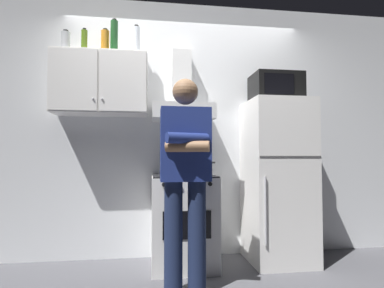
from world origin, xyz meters
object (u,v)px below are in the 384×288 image
object	(u,v)px
range_hood	(182,102)
microwave	(276,88)
refrigerator	(277,180)
bottle_wine_green	(114,37)
cooking_pot	(199,167)
bottle_liquor_amber	(105,43)
bottle_canister_steel	(66,42)
bottle_vodka_clear	(136,41)
bottle_olive_oil	(84,42)
stove_oven	(183,220)
upper_cabinet	(101,84)
person_standing	(185,174)

from	to	relation	value
range_hood	microwave	world-z (taller)	range_hood
range_hood	refrigerator	distance (m)	1.25
refrigerator	microwave	xyz separation A→B (m)	(-0.00, 0.02, 0.94)
microwave	bottle_wine_green	size ratio (longest dim) A/B	1.39
range_hood	microwave	bearing A→B (deg)	-6.46
cooking_pot	bottle_liquor_amber	distance (m)	1.56
bottle_canister_steel	bottle_vodka_clear	bearing A→B (deg)	-2.23
bottle_wine_green	bottle_canister_steel	world-z (taller)	bottle_wine_green
cooking_pot	bottle_olive_oil	size ratio (longest dim) A/B	1.25
cooking_pot	bottle_vodka_clear	world-z (taller)	bottle_vodka_clear
refrigerator	cooking_pot	bearing A→B (deg)	-171.68
stove_oven	bottle_wine_green	distance (m)	1.91
upper_cabinet	bottle_liquor_amber	bearing A→B (deg)	47.16
bottle_olive_oil	stove_oven	bearing A→B (deg)	-7.99
range_hood	bottle_liquor_amber	xyz separation A→B (m)	(-0.77, 0.03, 0.58)
bottle_canister_steel	bottle_liquor_amber	bearing A→B (deg)	1.15
person_standing	bottle_canister_steel	size ratio (longest dim) A/B	7.20
bottle_liquor_amber	refrigerator	bearing A→B (deg)	-5.18
upper_cabinet	range_hood	xyz separation A→B (m)	(0.80, 0.00, -0.15)
bottle_vodka_clear	bottle_canister_steel	xyz separation A→B (m)	(-0.68, 0.03, -0.04)
bottle_vodka_clear	refrigerator	bearing A→B (deg)	-4.93
cooking_pot	bottle_olive_oil	distance (m)	1.67
person_standing	bottle_wine_green	xyz separation A→B (m)	(-0.63, 0.70, 1.31)
microwave	bottle_vodka_clear	bearing A→B (deg)	175.81
microwave	bottle_liquor_amber	xyz separation A→B (m)	(-1.72, 0.14, 0.44)
range_hood	bottle_liquor_amber	distance (m)	0.96
cooking_pot	bottle_vodka_clear	size ratio (longest dim) A/B	1.03
upper_cabinet	bottle_liquor_amber	xyz separation A→B (m)	(0.03, 0.03, 0.43)
person_standing	bottle_vodka_clear	bearing A→B (deg)	119.52
refrigerator	microwave	bearing A→B (deg)	90.90
upper_cabinet	bottle_vodka_clear	xyz separation A→B (m)	(0.34, -0.00, 0.45)
stove_oven	bottle_olive_oil	xyz separation A→B (m)	(-0.97, 0.14, 1.74)
bottle_wine_green	bottle_liquor_amber	world-z (taller)	bottle_wine_green
stove_oven	bottle_liquor_amber	size ratio (longest dim) A/B	3.29
stove_oven	bottle_olive_oil	size ratio (longest dim) A/B	3.48
microwave	bottle_wine_green	xyz separation A→B (m)	(-1.63, 0.08, 0.48)
range_hood	refrigerator	world-z (taller)	range_hood
microwave	person_standing	world-z (taller)	microwave
refrigerator	upper_cabinet	bearing A→B (deg)	175.93
upper_cabinet	bottle_canister_steel	size ratio (longest dim) A/B	3.95
range_hood	refrigerator	size ratio (longest dim) A/B	0.47
person_standing	bottle_liquor_amber	distance (m)	1.65
refrigerator	bottle_olive_oil	xyz separation A→B (m)	(-1.92, 0.13, 1.37)
person_standing	bottle_olive_oil	distance (m)	1.73
upper_cabinet	stove_oven	world-z (taller)	upper_cabinet
stove_oven	person_standing	size ratio (longest dim) A/B	0.53
range_hood	person_standing	size ratio (longest dim) A/B	0.46
microwave	bottle_liquor_amber	world-z (taller)	bottle_liquor_amber
person_standing	bottle_liquor_amber	bearing A→B (deg)	133.39
microwave	person_standing	size ratio (longest dim) A/B	0.29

